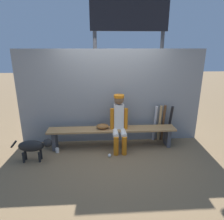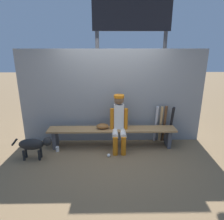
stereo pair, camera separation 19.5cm
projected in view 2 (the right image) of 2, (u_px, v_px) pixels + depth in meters
ground_plane at (112, 147)px, 4.76m from camera, size 30.00×30.00×0.00m
chainlink_fence at (112, 97)px, 4.78m from camera, size 4.38×0.03×2.24m
dugout_bench at (112, 132)px, 4.65m from camera, size 2.96×0.36×0.47m
player_seated at (119, 121)px, 4.46m from camera, size 0.41×0.55×1.27m
baseball_glove at (103, 126)px, 4.60m from camera, size 0.28×0.20×0.12m
bat_aluminum_silver at (156, 124)px, 4.90m from camera, size 0.09×0.16×0.92m
bat_wood_tan at (161, 124)px, 4.89m from camera, size 0.07×0.14×0.92m
bat_wood_dark at (164, 124)px, 4.91m from camera, size 0.08×0.15×0.93m
bat_aluminum_black at (171, 124)px, 4.88m from camera, size 0.08×0.22×0.92m
baseball at (109, 155)px, 4.31m from camera, size 0.07×0.07×0.07m
cup_on_ground at (57, 149)px, 4.53m from camera, size 0.08×0.08×0.11m
cup_on_bench at (114, 126)px, 4.64m from camera, size 0.08×0.08×0.11m
scoreboard at (134, 34)px, 5.25m from camera, size 2.33×0.27×3.66m
dog at (34, 144)px, 4.15m from camera, size 0.84×0.20×0.49m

